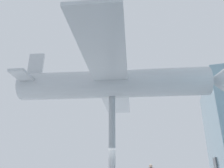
{
  "coord_description": "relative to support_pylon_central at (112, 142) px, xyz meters",
  "views": [
    {
      "loc": [
        13.25,
        3.95,
        1.35
      ],
      "look_at": [
        0.0,
        0.0,
        6.71
      ],
      "focal_mm": 35.0,
      "sensor_mm": 36.0,
      "label": 1
    }
  ],
  "objects": [
    {
      "name": "support_pylon_central",
      "position": [
        0.0,
        0.0,
        0.0
      ],
      "size": [
        0.42,
        0.42,
        5.77
      ],
      "color": "#999EA3",
      "rests_on": "ground_plane"
    },
    {
      "name": "suspended_airplane",
      "position": [
        -0.04,
        0.22,
        3.84
      ],
      "size": [
        15.86,
        14.14,
        3.53
      ],
      "rotation": [
        0.0,
        0.0,
        0.2
      ],
      "color": "#B2B7BC",
      "rests_on": "support_pylon_central"
    }
  ]
}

